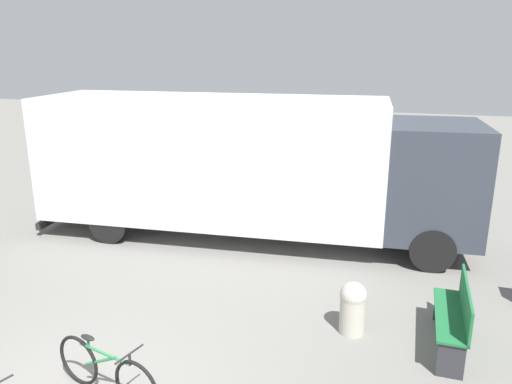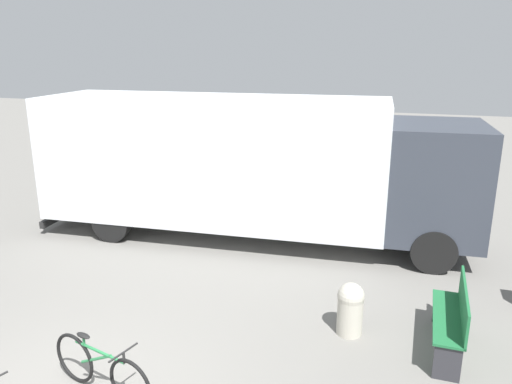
{
  "view_description": "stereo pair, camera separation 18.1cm",
  "coord_description": "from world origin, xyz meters",
  "px_view_note": "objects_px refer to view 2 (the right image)",
  "views": [
    {
      "loc": [
        3.5,
        -3.87,
        4.13
      ],
      "look_at": [
        1.07,
        4.36,
        1.62
      ],
      "focal_mm": 35.0,
      "sensor_mm": 36.0,
      "label": 1
    },
    {
      "loc": [
        3.67,
        -3.82,
        4.13
      ],
      "look_at": [
        1.07,
        4.36,
        1.62
      ],
      "focal_mm": 35.0,
      "sensor_mm": 36.0,
      "label": 2
    }
  ],
  "objects_px": {
    "bicycle_far": "(101,369)",
    "bollard_near_bench": "(350,307)",
    "delivery_truck": "(248,162)",
    "park_bench": "(454,316)"
  },
  "relations": [
    {
      "from": "delivery_truck",
      "to": "bicycle_far",
      "type": "height_order",
      "value": "delivery_truck"
    },
    {
      "from": "bollard_near_bench",
      "to": "bicycle_far",
      "type": "bearing_deg",
      "value": -139.58
    },
    {
      "from": "delivery_truck",
      "to": "bollard_near_bench",
      "type": "xyz_separation_m",
      "value": [
        2.71,
        -3.36,
        -1.27
      ]
    },
    {
      "from": "bicycle_far",
      "to": "bollard_near_bench",
      "type": "height_order",
      "value": "bollard_near_bench"
    },
    {
      "from": "park_bench",
      "to": "bicycle_far",
      "type": "distance_m",
      "value": 4.74
    },
    {
      "from": "park_bench",
      "to": "bollard_near_bench",
      "type": "distance_m",
      "value": 1.43
    },
    {
      "from": "delivery_truck",
      "to": "park_bench",
      "type": "xyz_separation_m",
      "value": [
        4.13,
        -3.36,
        -1.17
      ]
    },
    {
      "from": "delivery_truck",
      "to": "park_bench",
      "type": "relative_size",
      "value": 6.08
    },
    {
      "from": "bicycle_far",
      "to": "bollard_near_bench",
      "type": "xyz_separation_m",
      "value": [
        2.71,
        2.31,
        0.07
      ]
    },
    {
      "from": "bicycle_far",
      "to": "bollard_near_bench",
      "type": "relative_size",
      "value": 2.0
    }
  ]
}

